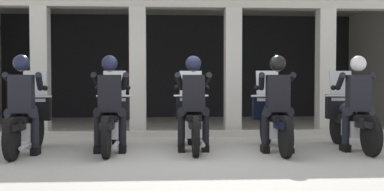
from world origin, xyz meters
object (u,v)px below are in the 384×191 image
object	(u,v)px
motorcycle_far_left	(28,122)
police_officer_left	(110,95)
motorcycle_left	(112,121)
police_officer_center	(193,95)
motorcycle_right	(273,120)
police_officer_far_left	(22,96)
police_officer_far_right	(357,95)
motorcycle_far_right	(350,120)
motorcycle_center	(192,120)
police_officer_right	(277,95)

from	to	relation	value
motorcycle_far_left	police_officer_left	bearing A→B (deg)	2.33
motorcycle_left	police_officer_center	distance (m)	1.44
motorcycle_far_left	motorcycle_right	distance (m)	4.07
motorcycle_left	motorcycle_right	size ratio (longest dim) A/B	1.00
motorcycle_left	motorcycle_far_left	bearing A→B (deg)	-169.01
police_officer_far_left	police_officer_left	world-z (taller)	same
motorcycle_far_left	police_officer_far_right	distance (m)	5.45
police_officer_center	motorcycle_far_right	xyz separation A→B (m)	(2.72, 0.15, -0.44)
motorcycle_left	police_officer_center	xyz separation A→B (m)	(1.36, -0.22, 0.44)
police_officer_far_left	motorcycle_center	bearing A→B (deg)	18.59
motorcycle_left	police_officer_center	world-z (taller)	police_officer_center
motorcycle_center	motorcycle_far_right	distance (m)	2.72
police_officer_far_left	motorcycle_far_right	world-z (taller)	police_officer_far_left
motorcycle_far_left	motorcycle_left	distance (m)	1.36
police_officer_far_left	motorcycle_center	distance (m)	2.79
police_officer_left	motorcycle_far_right	size ratio (longest dim) A/B	0.78
police_officer_center	police_officer_far_right	world-z (taller)	same
police_officer_left	police_officer_right	world-z (taller)	same
police_officer_far_left	police_officer_right	distance (m)	4.07
motorcycle_left	police_officer_left	world-z (taller)	police_officer_left
police_officer_left	police_officer_far_right	distance (m)	4.08
motorcycle_left	motorcycle_center	xyz separation A→B (m)	(1.36, 0.06, 0.00)
police_officer_center	motorcycle_right	size ratio (longest dim) A/B	0.78
motorcycle_far_left	motorcycle_center	size ratio (longest dim) A/B	1.00
police_officer_left	police_officer_center	xyz separation A→B (m)	(1.36, 0.06, 0.00)
motorcycle_center	motorcycle_left	bearing A→B (deg)	-167.00
police_officer_center	police_officer_right	bearing A→B (deg)	2.61
motorcycle_left	police_officer_left	bearing A→B (deg)	-84.86
police_officer_right	motorcycle_center	bearing A→B (deg)	167.21
motorcycle_far_left	police_officer_center	bearing A→B (deg)	6.73
police_officer_far_right	motorcycle_far_right	bearing A→B (deg)	95.98
police_officer_center	police_officer_far_left	bearing A→B (deg)	-165.44
police_officer_far_left	motorcycle_right	size ratio (longest dim) A/B	0.78
motorcycle_far_left	police_officer_right	xyz separation A→B (m)	(4.07, -0.28, 0.44)
motorcycle_far_left	motorcycle_right	size ratio (longest dim) A/B	1.00
police_officer_left	motorcycle_right	xyz separation A→B (m)	(2.72, 0.15, -0.44)
police_officer_far_left	police_officer_far_right	xyz separation A→B (m)	(5.43, 0.06, 0.00)
motorcycle_far_left	police_officer_far_left	world-z (taller)	police_officer_far_left
police_officer_right	motorcycle_far_right	xyz separation A→B (m)	(1.36, 0.34, -0.44)
motorcycle_far_right	motorcycle_right	bearing A→B (deg)	-171.56
police_officer_center	police_officer_far_right	xyz separation A→B (m)	(2.72, -0.14, 0.00)
police_officer_left	motorcycle_center	xyz separation A→B (m)	(1.36, 0.34, -0.44)
motorcycle_center	police_officer_right	size ratio (longest dim) A/B	1.29
police_officer_left	police_officer_center	bearing A→B (deg)	7.89
motorcycle_right	motorcycle_far_right	bearing A→B (deg)	8.60
motorcycle_far_left	motorcycle_center	world-z (taller)	same
police_officer_far_left	motorcycle_far_right	bearing A→B (deg)	12.24
motorcycle_left	motorcycle_far_right	bearing A→B (deg)	4.31
motorcycle_left	police_officer_right	bearing A→B (deg)	-3.25
police_officer_far_left	police_officer_center	world-z (taller)	same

